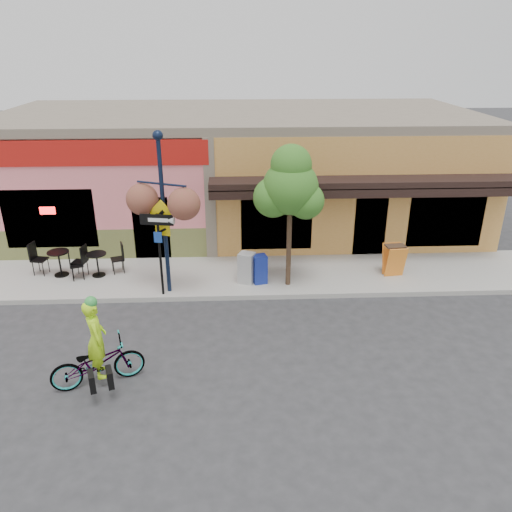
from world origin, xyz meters
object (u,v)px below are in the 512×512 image
(newspaper_box_grey, at_px, (247,268))
(cyclist_rider, at_px, (98,348))
(street_tree, at_px, (290,217))
(lamp_post, at_px, (164,215))
(building, at_px, (239,168))
(one_way_sign, at_px, (160,255))
(newspaper_box_blue, at_px, (260,269))
(bicycle, at_px, (98,363))

(newspaper_box_grey, bearing_deg, cyclist_rider, -102.96)
(street_tree, bearing_deg, lamp_post, -175.62)
(cyclist_rider, bearing_deg, building, -36.33)
(lamp_post, distance_m, one_way_sign, 1.15)
(newspaper_box_grey, bearing_deg, newspaper_box_blue, 17.99)
(building, relative_size, lamp_post, 3.87)
(building, bearing_deg, lamp_post, -108.33)
(building, bearing_deg, street_tree, -77.67)
(newspaper_box_grey, bearing_deg, one_way_sign, -141.86)
(one_way_sign, distance_m, newspaper_box_blue, 3.04)
(lamp_post, relative_size, one_way_sign, 1.90)
(bicycle, relative_size, street_tree, 0.47)
(lamp_post, relative_size, newspaper_box_blue, 5.25)
(cyclist_rider, bearing_deg, lamp_post, -33.55)
(building, xyz_separation_m, lamp_post, (-2.18, -6.58, 0.25))
(cyclist_rider, bearing_deg, one_way_sign, -32.03)
(bicycle, height_order, one_way_sign, one_way_sign)
(newspaper_box_blue, relative_size, street_tree, 0.21)
(bicycle, xyz_separation_m, lamp_post, (1.07, 4.12, 1.98))
(newspaper_box_blue, bearing_deg, street_tree, -24.65)
(newspaper_box_grey, height_order, street_tree, street_tree)
(lamp_post, xyz_separation_m, newspaper_box_blue, (2.71, 0.43, -1.91))
(newspaper_box_blue, height_order, street_tree, street_tree)
(bicycle, height_order, cyclist_rider, cyclist_rider)
(building, xyz_separation_m, street_tree, (1.38, -6.31, 0.05))
(cyclist_rider, height_order, lamp_post, lamp_post)
(newspaper_box_grey, bearing_deg, bicycle, -103.37)
(lamp_post, relative_size, street_tree, 1.09)
(newspaper_box_grey, distance_m, street_tree, 2.10)
(building, xyz_separation_m, bicycle, (-3.25, -10.71, -1.72))
(newspaper_box_grey, bearing_deg, lamp_post, -145.71)
(cyclist_rider, xyz_separation_m, one_way_sign, (0.86, 3.92, 0.49))
(lamp_post, distance_m, newspaper_box_blue, 3.34)
(lamp_post, bearing_deg, newspaper_box_blue, 31.06)
(one_way_sign, relative_size, newspaper_box_blue, 2.76)
(lamp_post, height_order, newspaper_box_grey, lamp_post)
(street_tree, bearing_deg, newspaper_box_blue, 169.79)
(street_tree, bearing_deg, newspaper_box_grey, 171.43)
(one_way_sign, bearing_deg, lamp_post, 62.13)
(building, xyz_separation_m, cyclist_rider, (-3.20, -10.71, -1.35))
(one_way_sign, height_order, newspaper_box_blue, one_way_sign)
(cyclist_rider, xyz_separation_m, lamp_post, (1.02, 4.12, 1.60))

